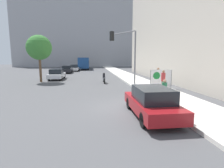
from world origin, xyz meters
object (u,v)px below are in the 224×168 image
object	(u,v)px
pedestrian_behind	(158,77)
protest_banner	(161,78)
traffic_light_pole	(127,48)
motorcycle_on_road	(104,78)
seated_protester	(165,88)
street_tree_near_curb	(39,48)
city_bus_on_road	(84,63)
car_on_road_nearest	(57,74)
jogger_on_sidewalk	(163,80)
car_on_road_midblock	(67,69)
car_on_road_distant	(74,68)
parked_car_curbside	(151,102)

from	to	relation	value
pedestrian_behind	protest_banner	bearing A→B (deg)	110.28
pedestrian_behind	traffic_light_pole	distance (m)	4.15
protest_banner	motorcycle_on_road	bearing A→B (deg)	136.15
seated_protester	street_tree_near_curb	world-z (taller)	street_tree_near_curb
city_bus_on_road	street_tree_near_curb	distance (m)	26.01
seated_protester	car_on_road_nearest	world-z (taller)	car_on_road_nearest
jogger_on_sidewalk	motorcycle_on_road	bearing A→B (deg)	-61.76
car_on_road_midblock	city_bus_on_road	bearing A→B (deg)	77.02
jogger_on_sidewalk	car_on_road_distant	bearing A→B (deg)	-75.28
car_on_road_nearest	car_on_road_midblock	world-z (taller)	car_on_road_midblock
parked_car_curbside	car_on_road_nearest	distance (m)	18.02
motorcycle_on_road	city_bus_on_road	bearing A→B (deg)	96.88
traffic_light_pole	street_tree_near_curb	bearing A→B (deg)	154.16
city_bus_on_road	motorcycle_on_road	distance (m)	27.50
car_on_road_distant	seated_protester	bearing A→B (deg)	-72.93
city_bus_on_road	parked_car_curbside	bearing A→B (deg)	-83.17
seated_protester	street_tree_near_curb	distance (m)	15.58
car_on_road_midblock	parked_car_curbside	bearing A→B (deg)	-74.29
seated_protester	jogger_on_sidewalk	distance (m)	2.26
jogger_on_sidewalk	car_on_road_nearest	world-z (taller)	jogger_on_sidewalk
traffic_light_pole	car_on_road_midblock	world-z (taller)	traffic_light_pole
car_on_road_distant	motorcycle_on_road	xyz separation A→B (m)	(5.20, -19.85, -0.21)
protest_banner	city_bus_on_road	distance (m)	33.06
traffic_light_pole	motorcycle_on_road	xyz separation A→B (m)	(-2.05, 2.92, -3.32)
seated_protester	car_on_road_midblock	size ratio (longest dim) A/B	0.26
pedestrian_behind	car_on_road_nearest	size ratio (longest dim) A/B	0.42
parked_car_curbside	street_tree_near_curb	distance (m)	16.84
traffic_light_pole	city_bus_on_road	distance (m)	30.73
pedestrian_behind	motorcycle_on_road	distance (m)	6.56
parked_car_curbside	car_on_road_nearest	size ratio (longest dim) A/B	1.03
car_on_road_nearest	motorcycle_on_road	world-z (taller)	car_on_road_nearest
motorcycle_on_road	street_tree_near_curb	size ratio (longest dim) A/B	0.40
car_on_road_midblock	seated_protester	bearing A→B (deg)	-67.55
seated_protester	car_on_road_nearest	xyz separation A→B (m)	(-9.69, 12.95, -0.12)
car_on_road_nearest	car_on_road_distant	xyz separation A→B (m)	(0.91, 15.63, 0.02)
seated_protester	street_tree_near_curb	size ratio (longest dim) A/B	0.22
car_on_road_midblock	street_tree_near_curb	bearing A→B (deg)	-95.91
car_on_road_distant	motorcycle_on_road	bearing A→B (deg)	-75.33
parked_car_curbside	car_on_road_distant	distance (m)	32.67
motorcycle_on_road	seated_protester	bearing A→B (deg)	-67.71
seated_protester	pedestrian_behind	world-z (taller)	pedestrian_behind
jogger_on_sidewalk	car_on_road_nearest	size ratio (longest dim) A/B	0.40
car_on_road_nearest	motorcycle_on_road	bearing A→B (deg)	-34.66
jogger_on_sidewalk	protest_banner	world-z (taller)	jogger_on_sidewalk
traffic_light_pole	street_tree_near_curb	size ratio (longest dim) A/B	0.97
car_on_road_midblock	car_on_road_distant	xyz separation A→B (m)	(0.96, 5.02, -0.00)
jogger_on_sidewalk	car_on_road_midblock	distance (m)	23.89
city_bus_on_road	street_tree_near_curb	size ratio (longest dim) A/B	2.01
car_on_road_nearest	seated_protester	bearing A→B (deg)	-53.21
seated_protester	parked_car_curbside	size ratio (longest dim) A/B	0.28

